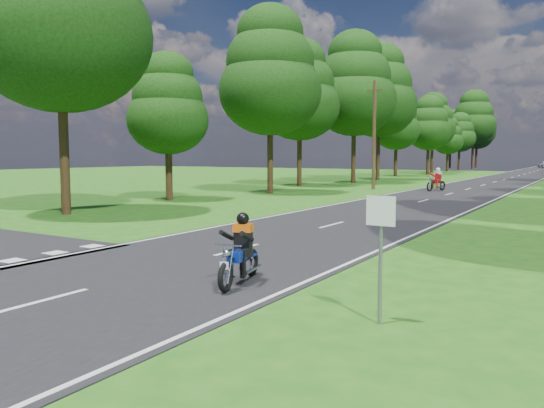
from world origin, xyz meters
The scene contains 8 objects.
ground centered at (0.00, 0.00, 0.00)m, with size 160.00×160.00×0.00m, color #1C5B14.
main_road centered at (0.00, 50.00, 0.01)m, with size 7.00×140.00×0.02m, color black.
road_markings centered at (-0.14, 48.13, 0.02)m, with size 7.40×140.00×0.01m.
treeline centered at (1.43, 60.06, 8.25)m, with size 40.00×115.35×14.78m.
telegraph_pole centered at (-6.00, 28.00, 4.07)m, with size 1.20×0.26×8.00m.
road_sign centered at (5.50, -2.01, 1.34)m, with size 0.45×0.07×2.00m.
rider_near_blue centered at (2.24, -1.08, 0.73)m, with size 0.57×1.70×1.42m, color #0D2998, non-canonical shape.
rider_far_red centered at (-1.51, 28.56, 0.85)m, with size 0.66×1.99×1.66m, color maroon, non-canonical shape.
Camera 1 is at (8.24, -9.60, 2.59)m, focal length 35.00 mm.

